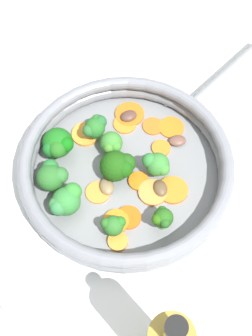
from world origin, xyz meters
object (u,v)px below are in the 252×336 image
at_px(carrot_slice_11, 153,126).
at_px(broccoli_floret_2, 95,127).
at_px(carrot_slice_13, 86,134).
at_px(skillet, 126,175).
at_px(carrot_slice_7, 116,221).
at_px(broccoli_floret_4, 52,176).
at_px(carrot_slice_9, 125,124).
at_px(carrot_slice_3, 63,197).
at_px(mushroom_piece_2, 160,188).
at_px(carrot_slice_0, 161,148).
at_px(carrot_slice_2, 173,189).
at_px(carrot_slice_8, 129,217).
at_px(carrot_slice_6, 139,181).
at_px(broccoli_floret_7, 58,144).
at_px(mushroom_piece_0, 107,186).
at_px(carrot_slice_10, 130,114).
at_px(broccoli_floret_6, 119,167).
at_px(broccoli_floret_0, 65,201).
at_px(mushroom_piece_1, 177,141).
at_px(broccoli_floret_5, 163,218).
at_px(carrot_slice_1, 153,192).
at_px(carrot_slice_5, 98,192).
at_px(broccoli_floret_8, 157,164).
at_px(broccoli_floret_3, 113,225).
at_px(carrot_slice_4, 171,127).
at_px(broccoli_floret_1, 112,144).
at_px(mushroom_piece_3, 129,116).

distance_m(carrot_slice_11, broccoli_floret_2, 0.10).
bearing_deg(carrot_slice_13, skillet, -23.09).
bearing_deg(carrot_slice_7, broccoli_floret_4, 171.01).
bearing_deg(carrot_slice_9, carrot_slice_3, -101.13).
relative_size(carrot_slice_9, mushroom_piece_2, 1.33).
xyz_separation_m(carrot_slice_11, broccoli_floret_4, (-0.10, -0.16, 0.03)).
height_order(carrot_slice_0, carrot_slice_13, same).
bearing_deg(carrot_slice_2, carrot_slice_8, -122.20).
bearing_deg(broccoli_floret_4, carrot_slice_9, 70.08).
xyz_separation_m(carrot_slice_6, carrot_slice_9, (-0.06, 0.09, -0.00)).
distance_m(broccoli_floret_7, mushroom_piece_0, 0.10).
xyz_separation_m(carrot_slice_9, carrot_slice_10, (-0.00, 0.02, 0.00)).
bearing_deg(carrot_slice_7, broccoli_floret_7, 151.46).
bearing_deg(broccoli_floret_6, mushroom_piece_2, 1.14).
bearing_deg(carrot_slice_8, broccoli_floret_0, -165.56).
xyz_separation_m(carrot_slice_9, mushroom_piece_1, (0.09, 0.00, 0.00)).
distance_m(carrot_slice_9, broccoli_floret_0, 0.17).
bearing_deg(broccoli_floret_6, carrot_slice_6, 2.14).
height_order(broccoli_floret_2, broccoli_floret_5, broccoli_floret_2).
xyz_separation_m(carrot_slice_1, carrot_slice_6, (-0.03, 0.01, -0.00)).
distance_m(carrot_slice_5, carrot_slice_10, 0.15).
bearing_deg(broccoli_floret_8, mushroom_piece_0, -136.77).
distance_m(carrot_slice_9, broccoli_floret_3, 0.19).
bearing_deg(carrot_slice_4, skillet, -107.87).
distance_m(skillet, mushroom_piece_1, 0.10).
distance_m(carrot_slice_0, broccoli_floret_0, 0.18).
relative_size(skillet, broccoli_floret_0, 5.57).
bearing_deg(carrot_slice_6, carrot_slice_8, -80.93).
distance_m(carrot_slice_0, mushroom_piece_1, 0.03).
relative_size(broccoli_floret_1, broccoli_floret_5, 0.96).
bearing_deg(carrot_slice_1, broccoli_floret_0, -145.04).
xyz_separation_m(carrot_slice_1, broccoli_floret_7, (-0.16, 0.01, 0.02)).
bearing_deg(broccoli_floret_3, broccoli_floret_4, 164.65).
height_order(broccoli_floret_0, mushroom_piece_1, broccoli_floret_0).
relative_size(carrot_slice_0, broccoli_floret_3, 0.84).
distance_m(broccoli_floret_0, mushroom_piece_0, 0.07).
distance_m(broccoli_floret_6, mushroom_piece_3, 0.11).
relative_size(carrot_slice_0, carrot_slice_1, 0.69).
bearing_deg(mushroom_piece_2, mushroom_piece_1, 94.19).
distance_m(carrot_slice_2, carrot_slice_7, 0.10).
xyz_separation_m(broccoli_floret_5, mushroom_piece_2, (-0.02, 0.05, -0.02)).
bearing_deg(mushroom_piece_1, carrot_slice_11, 165.31).
xyz_separation_m(broccoli_floret_8, mushroom_piece_3, (-0.08, 0.08, -0.02)).
relative_size(carrot_slice_2, mushroom_piece_3, 1.62).
bearing_deg(broccoli_floret_3, carrot_slice_2, 60.03).
height_order(carrot_slice_3, mushroom_piece_0, mushroom_piece_0).
relative_size(carrot_slice_13, broccoli_floret_7, 0.85).
distance_m(carrot_slice_7, broccoli_floret_3, 0.02).
distance_m(carrot_slice_9, broccoli_floret_2, 0.06).
distance_m(carrot_slice_6, broccoli_floret_3, 0.09).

